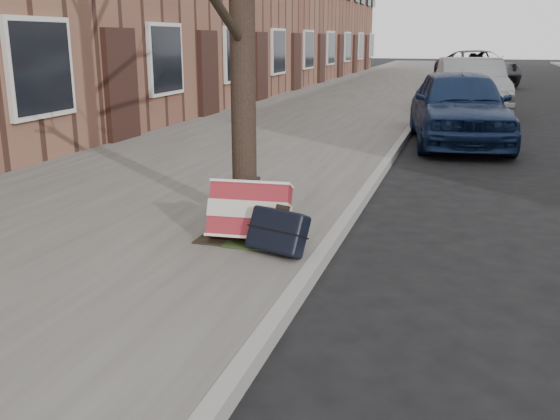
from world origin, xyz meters
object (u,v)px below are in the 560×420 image
(suitcase_navy, at_px, (278,231))
(car_near_front, at_px, (459,106))
(suitcase_red, at_px, (250,211))
(car_near_mid, at_px, (470,86))

(suitcase_navy, relative_size, car_near_front, 0.13)
(suitcase_red, height_order, suitcase_navy, suitcase_red)
(suitcase_navy, relative_size, car_near_mid, 0.12)
(suitcase_navy, distance_m, car_near_front, 7.38)
(suitcase_red, distance_m, suitcase_navy, 0.44)
(suitcase_red, bearing_deg, car_near_front, 72.42)
(car_near_front, distance_m, car_near_mid, 4.95)
(suitcase_red, height_order, car_near_mid, car_near_mid)
(suitcase_red, xyz_separation_m, car_near_front, (1.66, 6.99, 0.30))
(suitcase_red, relative_size, car_near_mid, 0.17)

